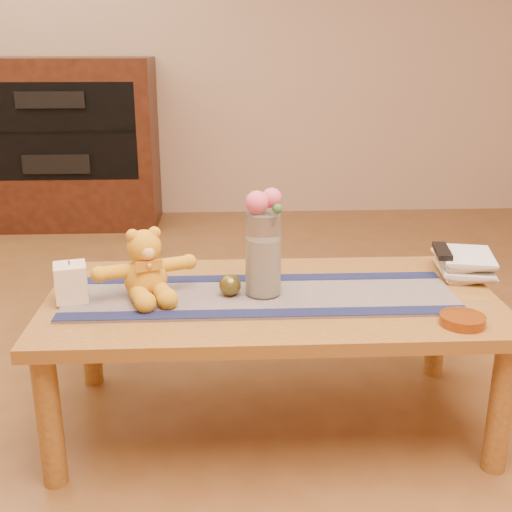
{
  "coord_description": "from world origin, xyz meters",
  "views": [
    {
      "loc": [
        -0.14,
        -1.87,
        1.21
      ],
      "look_at": [
        -0.05,
        0.0,
        0.58
      ],
      "focal_mm": 45.28,
      "sensor_mm": 36.0,
      "label": 1
    }
  ],
  "objects_px": {
    "pillar_candle": "(71,282)",
    "tv_remote": "(442,251)",
    "book_bottom": "(440,271)",
    "bronze_ball": "(230,285)",
    "teddy_bear": "(145,264)",
    "amber_dish": "(462,320)",
    "glass_vase": "(263,254)"
  },
  "relations": [
    {
      "from": "teddy_bear",
      "to": "amber_dish",
      "type": "distance_m",
      "value": 0.94
    },
    {
      "from": "amber_dish",
      "to": "book_bottom",
      "type": "bearing_deg",
      "value": 80.46
    },
    {
      "from": "pillar_candle",
      "to": "bronze_ball",
      "type": "distance_m",
      "value": 0.48
    },
    {
      "from": "bronze_ball",
      "to": "book_bottom",
      "type": "height_order",
      "value": "bronze_ball"
    },
    {
      "from": "book_bottom",
      "to": "pillar_candle",
      "type": "bearing_deg",
      "value": -164.71
    },
    {
      "from": "bronze_ball",
      "to": "tv_remote",
      "type": "distance_m",
      "value": 0.74
    },
    {
      "from": "amber_dish",
      "to": "pillar_candle",
      "type": "bearing_deg",
      "value": 168.87
    },
    {
      "from": "glass_vase",
      "to": "tv_remote",
      "type": "height_order",
      "value": "glass_vase"
    },
    {
      "from": "amber_dish",
      "to": "tv_remote",
      "type": "bearing_deg",
      "value": 80.46
    },
    {
      "from": "glass_vase",
      "to": "tv_remote",
      "type": "distance_m",
      "value": 0.64
    },
    {
      "from": "glass_vase",
      "to": "tv_remote",
      "type": "bearing_deg",
      "value": 14.82
    },
    {
      "from": "bronze_ball",
      "to": "tv_remote",
      "type": "height_order",
      "value": "tv_remote"
    },
    {
      "from": "book_bottom",
      "to": "tv_remote",
      "type": "distance_m",
      "value": 0.08
    },
    {
      "from": "tv_remote",
      "to": "amber_dish",
      "type": "distance_m",
      "value": 0.41
    },
    {
      "from": "book_bottom",
      "to": "tv_remote",
      "type": "relative_size",
      "value": 1.39
    },
    {
      "from": "pillar_candle",
      "to": "book_bottom",
      "type": "distance_m",
      "value": 1.21
    },
    {
      "from": "pillar_candle",
      "to": "amber_dish",
      "type": "relative_size",
      "value": 0.89
    },
    {
      "from": "glass_vase",
      "to": "bronze_ball",
      "type": "bearing_deg",
      "value": -176.03
    },
    {
      "from": "glass_vase",
      "to": "teddy_bear",
      "type": "bearing_deg",
      "value": 179.16
    },
    {
      "from": "tv_remote",
      "to": "amber_dish",
      "type": "xyz_separation_m",
      "value": [
        -0.07,
        -0.4,
        -0.07
      ]
    },
    {
      "from": "pillar_candle",
      "to": "bronze_ball",
      "type": "height_order",
      "value": "pillar_candle"
    },
    {
      "from": "teddy_bear",
      "to": "amber_dish",
      "type": "height_order",
      "value": "teddy_bear"
    },
    {
      "from": "amber_dish",
      "to": "teddy_bear",
      "type": "bearing_deg",
      "value": 164.92
    },
    {
      "from": "pillar_candle",
      "to": "tv_remote",
      "type": "bearing_deg",
      "value": 8.52
    },
    {
      "from": "teddy_bear",
      "to": "bronze_ball",
      "type": "height_order",
      "value": "teddy_bear"
    },
    {
      "from": "bronze_ball",
      "to": "tv_remote",
      "type": "bearing_deg",
      "value": 13.31
    },
    {
      "from": "bronze_ball",
      "to": "glass_vase",
      "type": "bearing_deg",
      "value": 3.97
    },
    {
      "from": "glass_vase",
      "to": "bronze_ball",
      "type": "height_order",
      "value": "glass_vase"
    },
    {
      "from": "pillar_candle",
      "to": "bronze_ball",
      "type": "xyz_separation_m",
      "value": [
        0.48,
        0.01,
        -0.02
      ]
    },
    {
      "from": "teddy_bear",
      "to": "tv_remote",
      "type": "distance_m",
      "value": 0.99
    },
    {
      "from": "teddy_bear",
      "to": "pillar_candle",
      "type": "relative_size",
      "value": 2.68
    },
    {
      "from": "glass_vase",
      "to": "amber_dish",
      "type": "height_order",
      "value": "glass_vase"
    }
  ]
}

